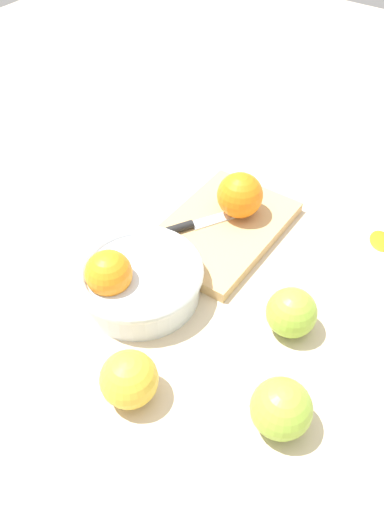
{
  "coord_description": "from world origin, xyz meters",
  "views": [
    {
      "loc": [
        -0.48,
        -0.25,
        0.6
      ],
      "look_at": [
        -0.03,
        0.08,
        0.04
      ],
      "focal_mm": 37.05,
      "sensor_mm": 36.0,
      "label": 1
    }
  ],
  "objects": [
    {
      "name": "ground_plane",
      "position": [
        0.0,
        0.0,
        0.0
      ],
      "size": [
        2.4,
        2.4,
        0.0
      ],
      "primitive_type": "plane",
      "color": "beige"
    },
    {
      "name": "bowl",
      "position": [
        -0.11,
        0.12,
        0.04
      ],
      "size": [
        0.19,
        0.19,
        0.1
      ],
      "color": "silver",
      "rests_on": "ground_plane"
    },
    {
      "name": "cutting_board",
      "position": [
        0.08,
        0.1,
        0.01
      ],
      "size": [
        0.26,
        0.17,
        0.02
      ],
      "primitive_type": "cube",
      "rotation": [
        0.0,
        0.0,
        0.01
      ],
      "color": "tan",
      "rests_on": "ground_plane"
    },
    {
      "name": "orange_on_board",
      "position": [
        0.12,
        0.09,
        0.06
      ],
      "size": [
        0.08,
        0.08,
        0.08
      ],
      "primitive_type": "sphere",
      "color": "orange",
      "rests_on": "cutting_board"
    },
    {
      "name": "knife",
      "position": [
        0.06,
        0.13,
        0.02
      ],
      "size": [
        0.14,
        0.09,
        0.01
      ],
      "color": "silver",
      "rests_on": "cutting_board"
    },
    {
      "name": "apple_mid_left",
      "position": [
        -0.24,
        0.02,
        0.04
      ],
      "size": [
        0.07,
        0.07,
        0.07
      ],
      "primitive_type": "sphere",
      "color": "gold",
      "rests_on": "ground_plane"
    },
    {
      "name": "apple_front_left",
      "position": [
        -0.17,
        -0.15,
        0.04
      ],
      "size": [
        0.07,
        0.07,
        0.07
      ],
      "primitive_type": "sphere",
      "color": "#8EB738",
      "rests_on": "ground_plane"
    },
    {
      "name": "apple_front_left_2",
      "position": [
        -0.03,
        -0.09,
        0.04
      ],
      "size": [
        0.07,
        0.07,
        0.07
      ],
      "primitive_type": "sphere",
      "color": "#8EB738",
      "rests_on": "ground_plane"
    },
    {
      "name": "citrus_peel",
      "position": [
        0.22,
        -0.13,
        0.0
      ],
      "size": [
        0.06,
        0.06,
        0.01
      ],
      "primitive_type": "ellipsoid",
      "rotation": [
        0.0,
        0.0,
        0.47
      ],
      "color": "orange",
      "rests_on": "ground_plane"
    }
  ]
}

